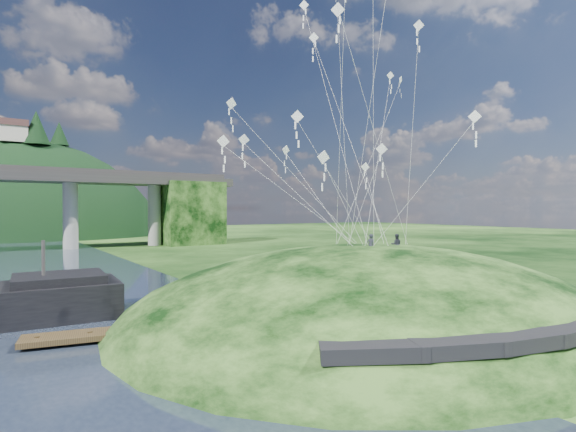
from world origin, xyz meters
TOP-DOWN VIEW (x-y plane):
  - ground at (0.00, 0.00)m, footprint 320.00×320.00m
  - grass_hill at (8.00, 2.00)m, footprint 36.00×32.00m
  - footpath at (7.46, -9.74)m, footprint 22.29×5.84m
  - wooden_dock at (-6.54, 6.04)m, footprint 12.42×4.37m
  - kite_flyers at (9.71, 1.82)m, footprint 3.68×1.03m
  - kite_swarm at (5.71, 3.37)m, footprint 18.88×15.49m

SIDE VIEW (x-z plane):
  - grass_hill at x=8.00m, z-range -8.00..5.00m
  - ground at x=0.00m, z-range 0.00..0.00m
  - wooden_dock at x=-6.54m, z-range -0.05..0.82m
  - footpath at x=7.46m, z-range 1.67..2.50m
  - kite_flyers at x=9.71m, z-range 4.89..6.58m
  - kite_swarm at x=5.71m, z-range 8.05..25.57m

